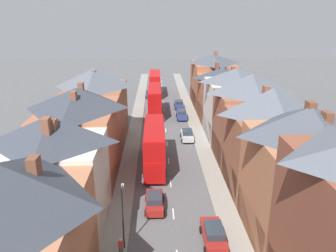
# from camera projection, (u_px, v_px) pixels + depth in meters

# --- Properties ---
(pavement_left) EXTENTS (2.20, 104.00, 0.14)m
(pavement_left) POSITION_uv_depth(u_px,v_px,m) (136.00, 126.00, 55.79)
(pavement_left) COLOR gray
(pavement_left) RESTS_ON ground
(pavement_right) EXTENTS (2.20, 104.00, 0.14)m
(pavement_right) POSITION_uv_depth(u_px,v_px,m) (195.00, 126.00, 56.14)
(pavement_right) COLOR gray
(pavement_right) RESTS_ON ground
(centre_line_dashes) EXTENTS (0.14, 97.80, 0.01)m
(centre_line_dashes) POSITION_uv_depth(u_px,v_px,m) (166.00, 130.00, 54.09)
(centre_line_dashes) COLOR silver
(centre_line_dashes) RESTS_ON ground
(terrace_row_left) EXTENTS (8.00, 49.00, 11.03)m
(terrace_row_left) POSITION_uv_depth(u_px,v_px,m) (61.00, 163.00, 29.68)
(terrace_row_left) COLOR #A36042
(terrace_row_left) RESTS_ON ground
(terrace_row_right) EXTENTS (8.00, 70.59, 12.94)m
(terrace_row_right) POSITION_uv_depth(u_px,v_px,m) (254.00, 126.00, 39.23)
(terrace_row_right) COLOR brown
(terrace_row_right) RESTS_ON ground
(double_decker_bus_lead) EXTENTS (2.74, 10.80, 5.30)m
(double_decker_bus_lead) POSITION_uv_depth(u_px,v_px,m) (154.00, 145.00, 40.41)
(double_decker_bus_lead) COLOR #B70F0F
(double_decker_bus_lead) RESTS_ON ground
(double_decker_bus_mid_street) EXTENTS (2.74, 10.80, 5.30)m
(double_decker_bus_mid_street) POSITION_uv_depth(u_px,v_px,m) (155.00, 83.00, 77.12)
(double_decker_bus_mid_street) COLOR red
(double_decker_bus_mid_street) RESTS_ON ground
(double_decker_bus_far_approaching) EXTENTS (2.74, 10.80, 5.30)m
(double_decker_bus_far_approaching) POSITION_uv_depth(u_px,v_px,m) (155.00, 100.00, 61.68)
(double_decker_bus_far_approaching) COLOR #B70F0F
(double_decker_bus_far_approaching) RESTS_ON ground
(car_near_silver) EXTENTS (1.90, 4.14, 1.62)m
(car_near_silver) POSITION_uv_depth(u_px,v_px,m) (155.00, 201.00, 31.98)
(car_near_silver) COLOR maroon
(car_near_silver) RESTS_ON ground
(car_parked_left_a) EXTENTS (1.90, 4.17, 1.57)m
(car_parked_left_a) POSITION_uv_depth(u_px,v_px,m) (149.00, 93.00, 75.97)
(car_parked_left_a) COLOR navy
(car_parked_left_a) RESTS_ON ground
(car_parked_right_a) EXTENTS (1.90, 4.28, 1.69)m
(car_parked_right_a) POSITION_uv_depth(u_px,v_px,m) (213.00, 234.00, 27.09)
(car_parked_right_a) COLOR maroon
(car_parked_right_a) RESTS_ON ground
(car_mid_black) EXTENTS (1.90, 4.00, 1.65)m
(car_mid_black) POSITION_uv_depth(u_px,v_px,m) (187.00, 135.00, 49.66)
(car_mid_black) COLOR #B7BABF
(car_mid_black) RESTS_ON ground
(car_parked_left_b) EXTENTS (1.90, 4.21, 1.63)m
(car_parked_left_b) POSITION_uv_depth(u_px,v_px,m) (179.00, 104.00, 66.74)
(car_parked_left_b) COLOR navy
(car_parked_left_b) RESTS_ON ground
(car_mid_white) EXTENTS (1.90, 4.23, 1.70)m
(car_mid_white) POSITION_uv_depth(u_px,v_px,m) (182.00, 114.00, 59.80)
(car_mid_white) COLOR navy
(car_mid_white) RESTS_ON ground
(pedestrian_near_right) EXTENTS (0.36, 0.22, 1.61)m
(pedestrian_near_right) POSITION_uv_depth(u_px,v_px,m) (121.00, 247.00, 25.40)
(pedestrian_near_right) COLOR #3D4256
(pedestrian_near_right) RESTS_ON pavement_left
(street_lamp) EXTENTS (0.20, 1.12, 5.50)m
(street_lamp) POSITION_uv_depth(u_px,v_px,m) (123.00, 214.00, 25.77)
(street_lamp) COLOR black
(street_lamp) RESTS_ON ground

